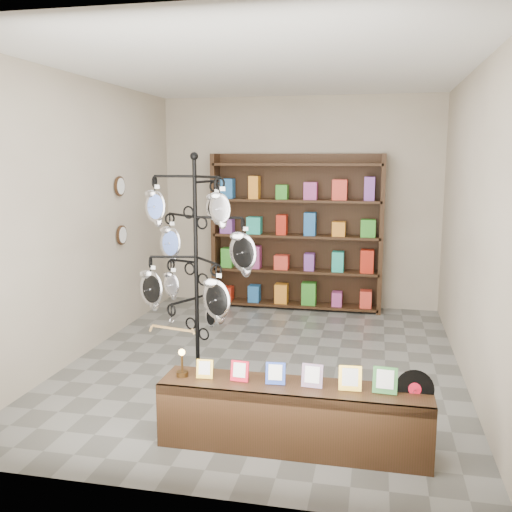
# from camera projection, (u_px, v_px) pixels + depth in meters

# --- Properties ---
(ground) EXTENTS (5.00, 5.00, 0.00)m
(ground) POSITION_uv_depth(u_px,v_px,m) (265.00, 362.00, 6.07)
(ground) COLOR slate
(ground) RESTS_ON ground
(room_envelope) EXTENTS (5.00, 5.00, 5.00)m
(room_envelope) POSITION_uv_depth(u_px,v_px,m) (266.00, 187.00, 5.75)
(room_envelope) COLOR #BCAF97
(room_envelope) RESTS_ON ground
(display_tree) EXTENTS (1.17, 1.15, 2.19)m
(display_tree) POSITION_uv_depth(u_px,v_px,m) (196.00, 257.00, 5.08)
(display_tree) COLOR black
(display_tree) RESTS_ON ground
(front_shelf) EXTENTS (2.00, 0.41, 0.71)m
(front_shelf) POSITION_uv_depth(u_px,v_px,m) (293.00, 416.00, 4.23)
(front_shelf) COLOR black
(front_shelf) RESTS_ON ground
(back_shelving) EXTENTS (2.42, 0.36, 2.20)m
(back_shelving) POSITION_uv_depth(u_px,v_px,m) (296.00, 237.00, 8.11)
(back_shelving) COLOR black
(back_shelving) RESTS_ON ground
(wall_clocks) EXTENTS (0.03, 0.24, 0.84)m
(wall_clocks) POSITION_uv_depth(u_px,v_px,m) (121.00, 211.00, 6.99)
(wall_clocks) COLOR black
(wall_clocks) RESTS_ON ground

